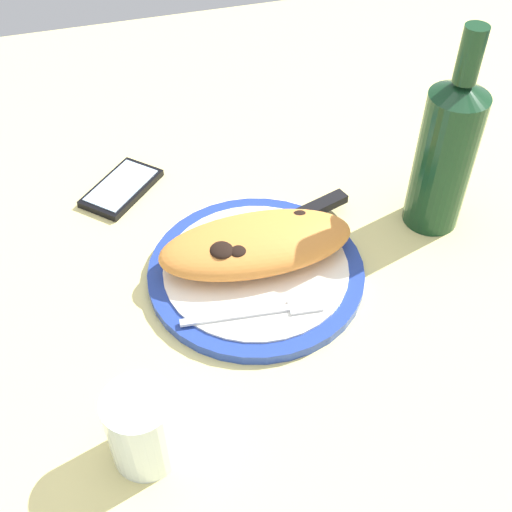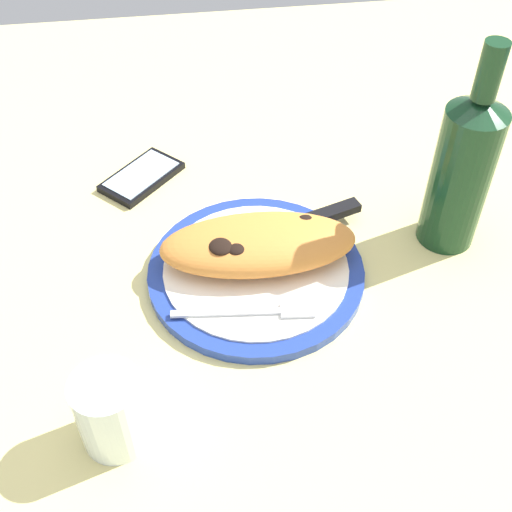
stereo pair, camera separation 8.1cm
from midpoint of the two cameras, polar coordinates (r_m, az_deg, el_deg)
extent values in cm
cube|color=#E5D684|center=(84.73, 2.73, -2.60)|extent=(150.00, 150.00, 3.00)
cylinder|color=#233D99|center=(83.11, 2.79, -1.59)|extent=(27.33, 27.33, 1.40)
cylinder|color=white|center=(82.49, 2.81, -1.19)|extent=(23.35, 23.35, 0.30)
ellipsoid|color=orange|center=(81.80, 3.02, 0.89)|extent=(24.95, 11.59, 4.88)
ellipsoid|color=black|center=(80.11, 4.05, 1.69)|extent=(2.57, 2.54, 0.69)
ellipsoid|color=black|center=(79.11, -0.14, 0.94)|extent=(3.33, 3.29, 1.09)
ellipsoid|color=black|center=(83.13, 6.98, 2.99)|extent=(2.70, 2.42, 0.78)
ellipsoid|color=black|center=(78.61, 1.27, 0.53)|extent=(3.15, 3.07, 0.86)
cube|color=silver|center=(77.14, 0.34, -5.09)|extent=(12.93, 2.22, 0.40)
cube|color=silver|center=(77.86, 6.59, -4.87)|extent=(4.20, 2.60, 0.40)
cube|color=silver|center=(84.63, 1.44, 0.71)|extent=(13.34, 5.72, 0.40)
cube|color=black|center=(89.20, 8.44, 3.33)|extent=(10.97, 5.28, 1.20)
cube|color=black|center=(98.31, -7.56, 6.70)|extent=(13.09, 13.15, 1.00)
cube|color=silver|center=(97.95, -7.59, 6.96)|extent=(11.38, 11.43, 0.16)
cylinder|color=silver|center=(67.09, -9.06, -13.35)|extent=(6.90, 6.90, 9.36)
cylinder|color=silver|center=(69.38, -8.80, -14.50)|extent=(6.35, 6.35, 3.59)
cylinder|color=#14381E|center=(87.40, 19.81, 6.14)|extent=(7.50, 7.50, 19.48)
cone|color=#14381E|center=(81.53, 21.66, 11.91)|extent=(7.50, 7.50, 1.87)
cylinder|color=#14381E|center=(79.42, 22.52, 14.49)|extent=(2.85, 2.85, 6.82)
camera|label=1|loc=(0.04, -87.13, 2.92)|focal=46.16mm
camera|label=2|loc=(0.04, 92.87, -2.92)|focal=46.16mm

